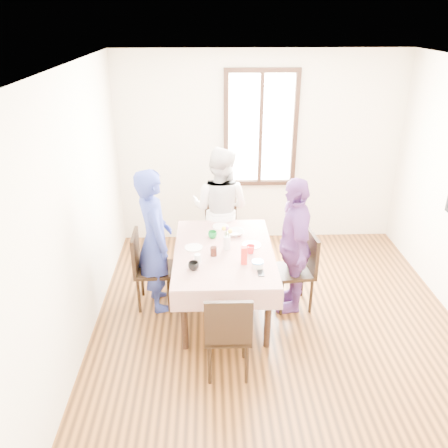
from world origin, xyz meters
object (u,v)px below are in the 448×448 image
at_px(chair_left, 154,269).
at_px(person_far, 221,210).
at_px(person_left, 154,240).
at_px(chair_near, 228,331).
at_px(dining_table, 224,280).
at_px(person_right, 294,245).
at_px(chair_far, 221,235).
at_px(chair_right, 294,271).

relative_size(chair_left, person_far, 0.56).
xyz_separation_m(chair_left, person_left, (0.02, 0.00, 0.37)).
relative_size(chair_near, person_far, 0.56).
bearing_deg(chair_near, chair_left, 125.09).
relative_size(dining_table, person_right, 0.93).
distance_m(chair_near, person_far, 2.03).
relative_size(dining_table, chair_far, 1.61).
height_order(chair_right, person_left, person_left).
height_order(dining_table, person_right, person_right).
height_order(chair_left, chair_right, same).
distance_m(chair_left, person_far, 1.22).
bearing_deg(person_far, dining_table, 113.11).
bearing_deg(chair_left, person_far, 135.92).
bearing_deg(person_right, chair_far, -141.43).
xyz_separation_m(chair_left, person_far, (0.79, 0.85, 0.36)).
bearing_deg(dining_table, person_far, 90.00).
relative_size(dining_table, chair_left, 1.61).
bearing_deg(chair_right, chair_left, 80.81).
xyz_separation_m(person_left, person_far, (0.77, 0.85, -0.01)).
bearing_deg(chair_near, person_far, 90.35).
height_order(dining_table, chair_left, chair_left).
distance_m(chair_left, person_right, 1.60).
bearing_deg(person_far, chair_right, 153.19).
distance_m(dining_table, chair_left, 0.81).
relative_size(chair_left, person_left, 0.55).
relative_size(chair_far, person_far, 0.56).
distance_m(chair_left, chair_right, 1.59).
xyz_separation_m(dining_table, person_right, (0.77, 0.05, 0.41)).
height_order(chair_right, chair_near, same).
bearing_deg(dining_table, person_left, 169.92).
bearing_deg(chair_near, dining_table, 90.35).
xyz_separation_m(chair_far, person_far, (-0.00, -0.02, 0.36)).
distance_m(chair_right, person_right, 0.33).
bearing_deg(person_left, chair_left, 72.46).
distance_m(chair_left, chair_far, 1.18).
bearing_deg(person_left, person_far, -59.76).
bearing_deg(person_left, chair_right, -110.89).
bearing_deg(person_right, person_left, -93.61).
xyz_separation_m(dining_table, person_far, (-0.00, 0.99, 0.44)).
relative_size(dining_table, chair_right, 1.61).
xyz_separation_m(chair_near, person_far, (-0.00, 1.99, 0.36)).
distance_m(chair_right, person_far, 1.28).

